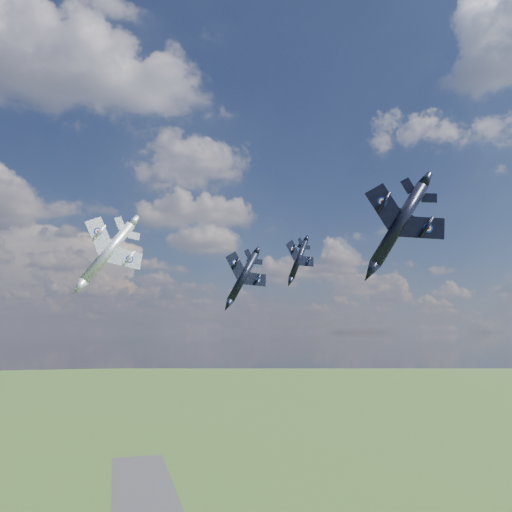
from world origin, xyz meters
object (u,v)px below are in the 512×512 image
object	(u,v)px
jet_right_navy	(399,224)
jet_left_silver	(108,252)
jet_lead_navy	(243,277)
jet_high_navy	(298,260)

from	to	relation	value
jet_right_navy	jet_left_silver	xyz separation A→B (m)	(-33.15, 31.23, 0.12)
jet_lead_navy	jet_right_navy	world-z (taller)	jet_right_navy
jet_right_navy	jet_left_silver	distance (m)	45.54
jet_lead_navy	jet_left_silver	xyz separation A→B (m)	(-22.24, -0.18, 3.25)
jet_high_navy	jet_left_silver	bearing A→B (deg)	-179.22
jet_right_navy	jet_left_silver	world-z (taller)	jet_left_silver
jet_right_navy	jet_high_navy	distance (m)	48.44
jet_lead_navy	jet_high_navy	world-z (taller)	jet_high_navy
jet_lead_navy	jet_left_silver	bearing A→B (deg)	165.33
jet_high_navy	jet_right_navy	bearing A→B (deg)	-119.20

